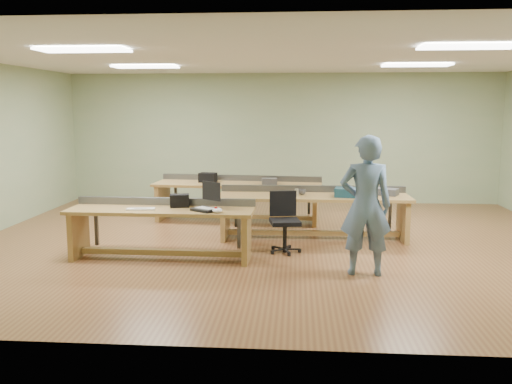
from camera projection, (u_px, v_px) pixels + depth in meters
The scene contains 21 objects.
floor at pixel (274, 243), 8.95m from camera, with size 10.00×10.00×0.00m, color brown.
ceiling at pixel (275, 57), 8.49m from camera, with size 10.00×10.00×0.00m, color silver.
wall_back at pixel (282, 138), 12.66m from camera, with size 10.00×0.04×3.00m, color #98A77E.
wall_front at pixel (256, 189), 4.78m from camera, with size 10.00×0.04×3.00m, color #98A77E.
fluor_panels at pixel (275, 59), 8.49m from camera, with size 6.20×3.50×0.03m.
workbench_front at pixel (162, 222), 7.95m from camera, with size 2.73×0.76×0.86m.
workbench_mid at pixel (313, 206), 9.18m from camera, with size 3.22×0.91×0.86m.
workbench_back at pixel (238, 192), 10.63m from camera, with size 3.32×1.13×0.86m.
person at pixel (366, 206), 7.12m from camera, with size 0.68×0.45×1.87m, color slate.
laptop_base at pixel (205, 209), 7.74m from camera, with size 0.34×0.28×0.04m, color black.
laptop_screen at pixel (211, 191), 7.81m from camera, with size 0.34×0.02×0.27m, color black.
keyboard at pixel (141, 209), 7.80m from camera, with size 0.40×0.13×0.02m, color silver.
trackball_mouse at pixel (217, 210), 7.59m from camera, with size 0.14×0.17×0.07m, color white.
camera_bag at pixel (180, 201), 8.02m from camera, with size 0.28×0.18×0.19m, color black.
task_chair at pixel (284, 230), 8.35m from camera, with size 0.58×0.58×0.93m.
parts_bin_teal at pixel (348, 192), 8.96m from camera, with size 0.41×0.31×0.14m, color #143542.
parts_bin_grey at pixel (385, 192), 9.15m from camera, with size 0.41×0.26×0.11m, color #3C3C3E.
mug at pixel (302, 192), 9.15m from camera, with size 0.12×0.12×0.10m, color #3C3C3E.
drinks_can at pixel (297, 192), 9.06m from camera, with size 0.06×0.06×0.12m, color silver.
storage_box_back at pixel (208, 178), 10.70m from camera, with size 0.32×0.23×0.19m, color black.
tray_back at pixel (269, 181), 10.42m from camera, with size 0.29×0.21×0.12m, color #3C3C3E.
Camera 1 is at (0.36, -8.71, 2.21)m, focal length 38.00 mm.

